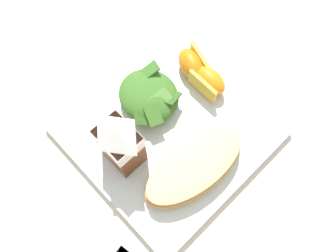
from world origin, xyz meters
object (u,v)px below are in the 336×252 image
(cheesy_pizza_bread, at_px, (194,167))
(milk_carton, at_px, (120,143))
(orange_wedge_middle, at_px, (192,64))
(white_plate, at_px, (168,130))
(green_salad_pile, at_px, (149,96))
(orange_wedge_front, at_px, (209,81))

(cheesy_pizza_bread, height_order, milk_carton, milk_carton)
(milk_carton, height_order, orange_wedge_middle, milk_carton)
(white_plate, xyz_separation_m, milk_carton, (0.01, 0.08, 0.07))
(orange_wedge_middle, bearing_deg, white_plate, 115.54)
(cheesy_pizza_bread, distance_m, green_salad_pile, 0.13)
(white_plate, bearing_deg, cheesy_pizza_bread, 165.46)
(orange_wedge_middle, bearing_deg, orange_wedge_front, 174.45)
(milk_carton, xyz_separation_m, orange_wedge_front, (-0.01, -0.18, -0.04))
(milk_carton, height_order, orange_wedge_front, milk_carton)
(cheesy_pizza_bread, bearing_deg, white_plate, -14.54)
(cheesy_pizza_bread, height_order, orange_wedge_middle, orange_wedge_middle)
(white_plate, bearing_deg, green_salad_pile, -11.38)
(orange_wedge_front, xyz_separation_m, orange_wedge_middle, (0.04, -0.00, 0.00))
(milk_carton, bearing_deg, orange_wedge_middle, -79.03)
(white_plate, relative_size, orange_wedge_front, 4.63)
(cheesy_pizza_bread, bearing_deg, green_salad_pile, -13.21)
(cheesy_pizza_bread, relative_size, orange_wedge_middle, 2.62)
(orange_wedge_front, relative_size, orange_wedge_middle, 0.89)
(white_plate, distance_m, green_salad_pile, 0.06)
(cheesy_pizza_bread, distance_m, milk_carton, 0.11)
(white_plate, relative_size, orange_wedge_middle, 4.12)
(green_salad_pile, xyz_separation_m, milk_carton, (-0.04, 0.09, 0.04))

